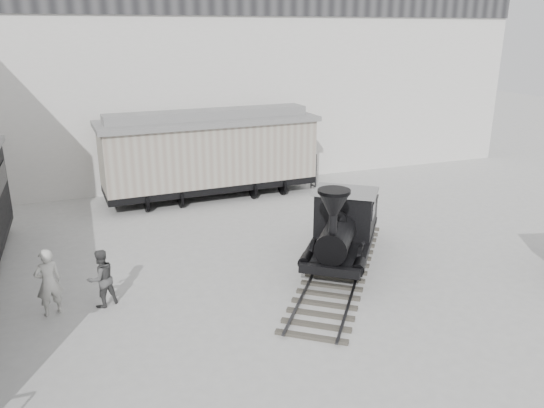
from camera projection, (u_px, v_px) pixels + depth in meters
name	position (u px, v px, depth m)	size (l,w,h in m)	color
ground	(350.00, 318.00, 14.25)	(90.00, 90.00, 0.00)	#9E9E9B
north_wall	(207.00, 69.00, 25.84)	(34.00, 2.51, 11.00)	silver
locomotive	(343.00, 231.00, 17.27)	(6.65, 8.03, 3.04)	#2E2B24
boxcar	(210.00, 152.00, 24.02)	(9.92, 3.47, 4.01)	black
visitor_a	(48.00, 282.00, 14.15)	(0.69, 0.46, 1.90)	#BBB9B2
visitor_b	(101.00, 278.00, 14.65)	(0.81, 0.63, 1.67)	#464646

